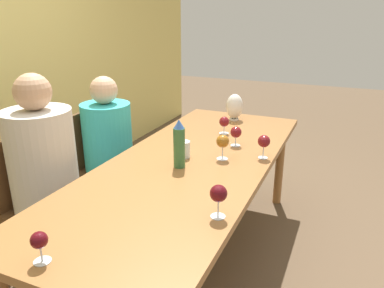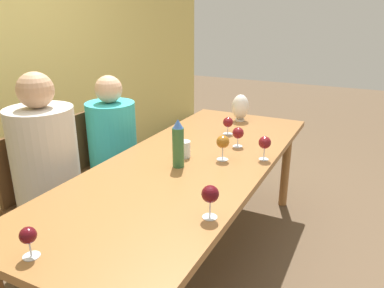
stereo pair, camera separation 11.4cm
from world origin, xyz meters
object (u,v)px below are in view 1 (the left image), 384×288
object	(u,v)px
water_bottle	(179,144)
person_near	(47,175)
wine_glass_3	(223,142)
wine_glass_0	(219,194)
wine_glass_1	(264,142)
wine_glass_4	(236,133)
vase	(235,107)
chair_far	(102,164)
water_tumbler	(183,149)
chair_near	(40,200)
person_far	(110,149)
wine_glass_5	(224,122)
wine_glass_2	(39,241)

from	to	relation	value
water_bottle	person_near	size ratio (longest dim) A/B	0.22
water_bottle	wine_glass_3	distance (m)	0.29
water_bottle	wine_glass_0	bearing A→B (deg)	-138.03
wine_glass_1	wine_glass_4	world-z (taller)	wine_glass_1
vase	wine_glass_3	size ratio (longest dim) A/B	1.41
wine_glass_1	chair_far	world-z (taller)	chair_far
vase	wine_glass_1	size ratio (longest dim) A/B	1.48
water_tumbler	chair_near	xyz separation A→B (m)	(-0.45, 0.78, -0.31)
water_bottle	chair_far	distance (m)	0.98
wine_glass_1	person_near	bearing A→B (deg)	118.44
person_near	wine_glass_3	bearing A→B (deg)	-61.27
person_near	person_far	xyz separation A→B (m)	(0.64, -0.00, -0.06)
water_tumbler	chair_far	bearing A→B (deg)	76.01
person_far	water_tumbler	bearing A→B (deg)	-105.60
water_bottle	person_far	size ratio (longest dim) A/B	0.25
chair_near	chair_far	bearing A→B (deg)	0.00
wine_glass_5	person_far	xyz separation A→B (m)	(-0.36, 0.78, -0.21)
water_tumbler	wine_glass_2	bearing A→B (deg)	177.99
wine_glass_3	water_bottle	bearing A→B (deg)	138.56
vase	chair_far	xyz separation A→B (m)	(-0.73, 0.82, -0.37)
wine_glass_0	chair_near	bearing A→B (deg)	83.15
water_bottle	vase	distance (m)	1.08
wine_glass_5	wine_glass_0	bearing A→B (deg)	-162.40
wine_glass_5	wine_glass_3	bearing A→B (deg)	-162.29
wine_glass_0	chair_near	xyz separation A→B (m)	(0.15, 1.22, -0.37)
wine_glass_4	wine_glass_5	xyz separation A→B (m)	(0.22, 0.16, -0.01)
water_bottle	person_near	world-z (taller)	person_near
vase	wine_glass_5	bearing A→B (deg)	-174.06
water_bottle	wine_glass_2	distance (m)	1.00
water_tumbler	water_bottle	bearing A→B (deg)	-164.04
water_bottle	wine_glass_0	xyz separation A→B (m)	(-0.44, -0.40, -0.03)
wine_glass_1	chair_far	distance (m)	1.29
wine_glass_1	chair_far	bearing A→B (deg)	89.34
wine_glass_5	chair_far	bearing A→B (deg)	112.53
wine_glass_2	chair_far	xyz separation A→B (m)	(1.34, 0.74, -0.34)
wine_glass_3	chair_far	size ratio (longest dim) A/B	0.17
wine_glass_5	person_near	size ratio (longest dim) A/B	0.10
water_tumbler	wine_glass_2	size ratio (longest dim) A/B	0.83
wine_glass_2	water_bottle	bearing A→B (deg)	-4.81
chair_near	wine_glass_1	bearing A→B (deg)	-63.19
wine_glass_3	chair_near	bearing A→B (deg)	116.71
chair_far	person_near	distance (m)	0.68
wine_glass_0	wine_glass_3	bearing A→B (deg)	17.52
water_tumbler	chair_near	size ratio (longest dim) A/B	0.11
water_bottle	person_far	distance (m)	0.86
wine_glass_4	vase	bearing A→B (deg)	18.26
wine_glass_3	wine_glass_4	distance (m)	0.27
water_bottle	wine_glass_3	xyz separation A→B (m)	(0.22, -0.19, -0.03)
wine_glass_0	chair_far	distance (m)	1.50
water_tumbler	wine_glass_4	distance (m)	0.41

